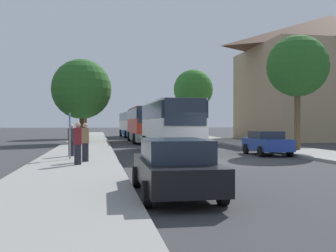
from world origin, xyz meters
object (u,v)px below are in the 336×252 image
at_px(bus_rear, 132,124).
at_px(tree_right_near, 193,89).
at_px(bus_middle, 144,124).
at_px(parked_car_left_curb, 174,166).
at_px(pedestrian_waiting_far, 71,140).
at_px(pedestrian_waiting_near, 85,142).
at_px(parked_car_right_far, 175,132).
at_px(pedestrian_walking_back, 78,143).
at_px(bus_front, 169,126).
at_px(bus_stop_sign, 70,130).
at_px(tree_left_far, 85,89).
at_px(tree_left_near, 82,89).
at_px(parked_car_right_near, 267,142).
at_px(tree_right_mid, 297,66).

height_order(bus_rear, tree_right_near, tree_right_near).
relative_size(bus_middle, bus_rear, 0.95).
xyz_separation_m(parked_car_left_curb, pedestrian_waiting_far, (-3.42, 11.48, 0.23)).
bearing_deg(pedestrian_waiting_near, bus_rear, -42.89).
relative_size(parked_car_right_far, pedestrian_walking_back, 2.20).
xyz_separation_m(bus_middle, pedestrian_walking_back, (-5.31, -21.56, -0.75)).
relative_size(bus_front, parked_car_right_far, 2.64).
xyz_separation_m(bus_stop_sign, pedestrian_waiting_far, (-0.05, 1.82, -0.57)).
relative_size(bus_rear, tree_left_far, 1.32).
height_order(parked_car_right_far, bus_stop_sign, bus_stop_sign).
bearing_deg(bus_front, tree_left_near, 115.32).
distance_m(bus_middle, parked_car_right_far, 11.40).
xyz_separation_m(pedestrian_waiting_near, pedestrian_walking_back, (-0.27, -1.32, 0.02)).
bearing_deg(bus_rear, parked_car_right_near, -82.10).
distance_m(parked_car_right_near, pedestrian_waiting_far, 11.44).
xyz_separation_m(parked_car_right_far, tree_right_near, (3.50, 4.75, 5.89)).
bearing_deg(tree_left_near, bus_middle, 2.42).
xyz_separation_m(tree_right_near, tree_right_mid, (-0.01, -29.24, -0.95)).
relative_size(pedestrian_waiting_near, tree_right_mid, 0.23).
bearing_deg(bus_middle, bus_rear, 89.86).
height_order(parked_car_right_near, tree_right_mid, tree_right_mid).
bearing_deg(bus_front, parked_car_left_curb, -99.02).
xyz_separation_m(parked_car_right_near, pedestrian_waiting_far, (-11.42, -0.53, 0.25)).
distance_m(bus_rear, tree_left_near, 16.39).
bearing_deg(pedestrian_waiting_far, parked_car_right_far, 105.66).
height_order(parked_car_left_curb, tree_right_near, tree_right_near).
distance_m(parked_car_right_near, parked_car_right_far, 26.64).
relative_size(parked_car_right_far, pedestrian_waiting_near, 2.24).
xyz_separation_m(pedestrian_waiting_far, tree_left_far, (-0.19, 29.67, 5.29)).
height_order(parked_car_left_curb, pedestrian_waiting_far, pedestrian_waiting_far).
bearing_deg(pedestrian_waiting_far, pedestrian_waiting_near, -37.28).
relative_size(bus_rear, bus_stop_sign, 5.07).
bearing_deg(bus_stop_sign, tree_left_near, 90.58).
bearing_deg(tree_right_mid, parked_car_left_curb, -128.26).
distance_m(bus_rear, tree_left_far, 7.88).
bearing_deg(pedestrian_walking_back, tree_right_near, -40.84).
distance_m(parked_car_right_near, pedestrian_walking_back, 11.96).
relative_size(bus_front, tree_right_near, 1.14).
relative_size(bus_middle, tree_right_mid, 1.44).
relative_size(parked_car_right_near, bus_stop_sign, 1.77).
xyz_separation_m(parked_car_right_far, tree_left_near, (-11.22, -10.35, 4.40)).
relative_size(parked_car_right_far, pedestrian_waiting_far, 2.34).
height_order(bus_rear, tree_left_far, tree_left_far).
bearing_deg(pedestrian_walking_back, bus_stop_sign, -8.85).
bearing_deg(pedestrian_waiting_near, bus_stop_sign, -4.24).
bearing_deg(bus_front, bus_stop_sign, -137.55).
xyz_separation_m(parked_car_right_far, pedestrian_walking_back, (-10.51, -31.65, 0.29)).
relative_size(bus_middle, pedestrian_waiting_far, 6.48).
xyz_separation_m(bus_rear, pedestrian_waiting_far, (-5.98, -31.64, -0.79)).
xyz_separation_m(bus_front, pedestrian_walking_back, (-5.41, -7.96, -0.67)).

